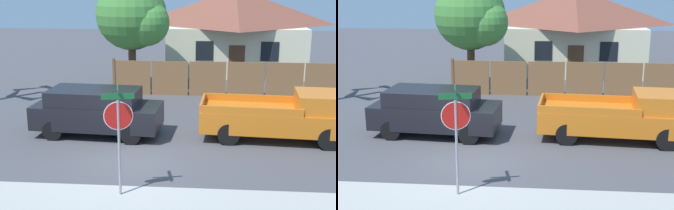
{
  "view_description": "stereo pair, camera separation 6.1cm",
  "coord_description": "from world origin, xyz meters",
  "views": [
    {
      "loc": [
        2.35,
        -13.96,
        5.63
      ],
      "look_at": [
        1.13,
        0.9,
        1.6
      ],
      "focal_mm": 50.0,
      "sensor_mm": 36.0,
      "label": 1
    },
    {
      "loc": [
        2.41,
        -13.95,
        5.63
      ],
      "look_at": [
        1.13,
        0.9,
        1.6
      ],
      "focal_mm": 50.0,
      "sensor_mm": 36.0,
      "label": 2
    }
  ],
  "objects": [
    {
      "name": "ground_plane",
      "position": [
        0.0,
        0.0,
        0.0
      ],
      "size": [
        80.0,
        80.0,
        0.0
      ],
      "primitive_type": "plane",
      "color": "#47474C"
    },
    {
      "name": "wooden_fence",
      "position": [
        4.33,
        8.74,
        0.86
      ],
      "size": [
        13.22,
        0.12,
        1.82
      ],
      "color": "brown",
      "rests_on": "ground"
    },
    {
      "name": "house",
      "position": [
        4.1,
        15.74,
        2.63
      ],
      "size": [
        8.81,
        6.75,
        5.08
      ],
      "color": "beige",
      "rests_on": "ground"
    },
    {
      "name": "oak_tree",
      "position": [
        -1.29,
        9.75,
        3.8
      ],
      "size": [
        3.79,
        3.61,
        5.69
      ],
      "color": "brown",
      "rests_on": "ground"
    },
    {
      "name": "red_suv",
      "position": [
        -1.62,
        2.38,
        0.94
      ],
      "size": [
        4.78,
        2.27,
        1.73
      ],
      "rotation": [
        0.0,
        0.0,
        -0.08
      ],
      "color": "black",
      "rests_on": "ground"
    },
    {
      "name": "orange_pickup",
      "position": [
        5.2,
        2.36,
        0.88
      ],
      "size": [
        5.58,
        2.35,
        1.79
      ],
      "rotation": [
        0.0,
        0.0,
        -0.08
      ],
      "color": "orange",
      "rests_on": "ground"
    },
    {
      "name": "stop_sign",
      "position": [
        0.13,
        -2.53,
        2.01
      ],
      "size": [
        0.84,
        0.76,
        2.98
      ],
      "rotation": [
        0.0,
        0.0,
        0.2
      ],
      "color": "gray",
      "rests_on": "ground"
    }
  ]
}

